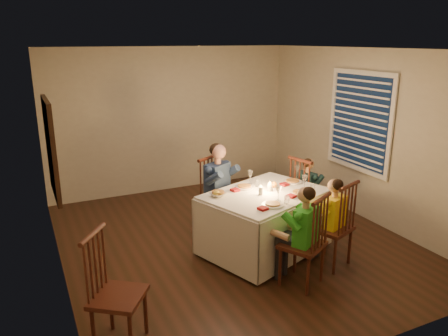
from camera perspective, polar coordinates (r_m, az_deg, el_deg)
name	(u,v)px	position (r m, az deg, el deg)	size (l,w,h in m)	color
ground	(233,240)	(6.22, 1.19, -9.44)	(5.00, 5.00, 0.00)	black
wall_left	(52,172)	(5.20, -21.50, -0.53)	(0.02, 5.00, 2.60)	#BEB7A2
wall_right	(365,135)	(7.04, 17.90, 4.08)	(0.02, 5.00, 2.60)	#BEB7A2
wall_back	(172,120)	(8.03, -6.81, 6.21)	(4.50, 0.02, 2.60)	#BEB7A2
ceiling	(234,49)	(5.59, 1.36, 15.28)	(5.00, 5.00, 0.00)	white
dining_table	(265,209)	(5.75, 5.36, -5.41)	(1.84, 1.58, 0.78)	white
chair_adult	(219,231)	(6.51, -0.65, -8.18)	(0.45, 0.43, 1.11)	#34150E
chair_near_left	(300,283)	(5.31, 9.91, -14.57)	(0.45, 0.43, 1.11)	#34150E
chair_near_right	(328,263)	(5.78, 13.48, -12.04)	(0.45, 0.43, 1.11)	#34150E
chair_end	(305,227)	(6.73, 10.58, -7.61)	(0.45, 0.43, 1.11)	#34150E
adult	(219,231)	(6.51, -0.65, -8.18)	(0.50, 0.45, 1.32)	navy
child_green	(300,283)	(5.31, 9.91, -14.57)	(0.42, 0.39, 1.19)	green
child_yellow	(328,263)	(5.78, 13.48, -12.04)	(0.39, 0.35, 1.13)	yellow
child_teal	(305,227)	(6.73, 10.58, -7.61)	(0.36, 0.33, 1.08)	#18363E
setting_adult	(244,187)	(5.83, 2.67, -2.51)	(0.26, 0.26, 0.02)	silver
setting_green	(273,205)	(5.24, 6.37, -4.81)	(0.26, 0.26, 0.02)	silver
setting_yellow	(300,193)	(5.69, 9.86, -3.23)	(0.26, 0.26, 0.02)	silver
setting_teal	(293,182)	(6.12, 8.94, -1.78)	(0.26, 0.26, 0.02)	silver
candle_left	(261,191)	(5.58, 4.81, -2.99)	(0.06, 0.06, 0.10)	silver
candle_right	(270,188)	(5.72, 5.99, -2.55)	(0.06, 0.06, 0.10)	silver
squash	(217,194)	(5.47, -0.97, -3.40)	(0.09, 0.09, 0.09)	gold
orange_fruit	(274,185)	(5.87, 6.54, -2.17)	(0.08, 0.08, 0.08)	orange
serving_bowl	(218,194)	(5.51, -0.76, -3.47)	(0.20, 0.20, 0.05)	silver
wall_mirror	(51,149)	(5.44, -21.64, 2.37)	(0.06, 0.95, 1.15)	black
window_blinds	(359,122)	(7.05, 17.23, 5.81)	(0.07, 1.34, 1.54)	#0D1C35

